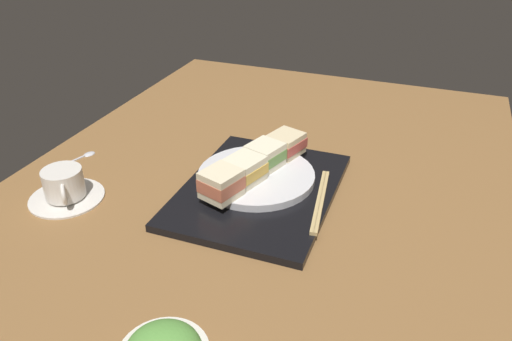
% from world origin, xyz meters
% --- Properties ---
extents(ground_plane, '(1.40, 1.00, 0.03)m').
position_xyz_m(ground_plane, '(0.00, 0.00, -0.01)').
color(ground_plane, brown).
extents(serving_tray, '(0.38, 0.28, 0.01)m').
position_xyz_m(serving_tray, '(-0.03, -0.01, 0.01)').
color(serving_tray, black).
rests_on(serving_tray, ground_plane).
extents(sandwich_plate, '(0.23, 0.23, 0.01)m').
position_xyz_m(sandwich_plate, '(-0.00, 0.01, 0.02)').
color(sandwich_plate, silver).
rests_on(sandwich_plate, serving_tray).
extents(sandwich_nearmost, '(0.08, 0.08, 0.05)m').
position_xyz_m(sandwich_nearmost, '(-0.10, 0.04, 0.06)').
color(sandwich_nearmost, beige).
rests_on(sandwich_nearmost, sandwich_plate).
extents(sandwich_inner_near, '(0.08, 0.08, 0.05)m').
position_xyz_m(sandwich_inner_near, '(-0.03, 0.02, 0.05)').
color(sandwich_inner_near, '#EFE5C1').
rests_on(sandwich_inner_near, sandwich_plate).
extents(sandwich_inner_far, '(0.08, 0.08, 0.05)m').
position_xyz_m(sandwich_inner_far, '(0.03, -0.00, 0.05)').
color(sandwich_inner_far, '#EFE5C1').
rests_on(sandwich_inner_far, sandwich_plate).
extents(sandwich_farmost, '(0.09, 0.08, 0.04)m').
position_xyz_m(sandwich_farmost, '(0.10, -0.02, 0.05)').
color(sandwich_farmost, beige).
rests_on(sandwich_farmost, sandwich_plate).
extents(chopsticks_pair, '(0.21, 0.04, 0.01)m').
position_xyz_m(chopsticks_pair, '(-0.04, -0.13, 0.02)').
color(chopsticks_pair, tan).
rests_on(chopsticks_pair, serving_tray).
extents(coffee_cup, '(0.14, 0.14, 0.06)m').
position_xyz_m(coffee_cup, '(-0.18, 0.33, 0.03)').
color(coffee_cup, silver).
rests_on(coffee_cup, ground_plane).
extents(teaspoon, '(0.09, 0.04, 0.01)m').
position_xyz_m(teaspoon, '(-0.02, 0.41, 0.00)').
color(teaspoon, silver).
rests_on(teaspoon, ground_plane).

